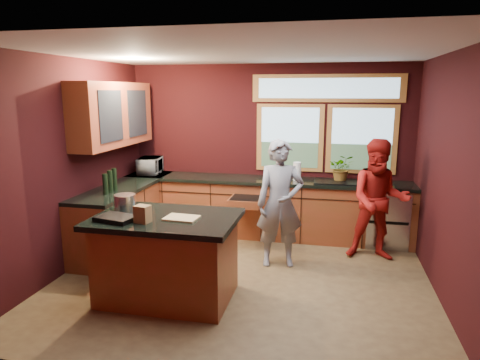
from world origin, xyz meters
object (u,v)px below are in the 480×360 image
(person_grey, at_px, (280,204))
(island, at_px, (167,257))
(stock_pot, at_px, (125,202))
(person_red, at_px, (379,200))
(cutting_board, at_px, (182,218))

(person_grey, bearing_deg, island, -145.43)
(island, bearing_deg, stock_pot, 164.74)
(person_grey, distance_m, person_red, 1.37)
(cutting_board, distance_m, stock_pot, 0.78)
(island, xyz_separation_m, person_grey, (1.10, 1.20, 0.36))
(cutting_board, bearing_deg, island, 165.96)
(person_grey, xyz_separation_m, person_red, (1.28, 0.49, -0.01))
(person_red, distance_m, stock_pot, 3.32)
(island, height_order, person_grey, person_grey)
(cutting_board, height_order, stock_pot, stock_pot)
(person_grey, relative_size, cutting_board, 4.79)
(person_red, bearing_deg, stock_pot, -152.67)
(person_grey, xyz_separation_m, cutting_board, (-0.90, -1.25, 0.12))
(island, relative_size, person_grey, 0.92)
(person_red, bearing_deg, cutting_board, -141.82)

